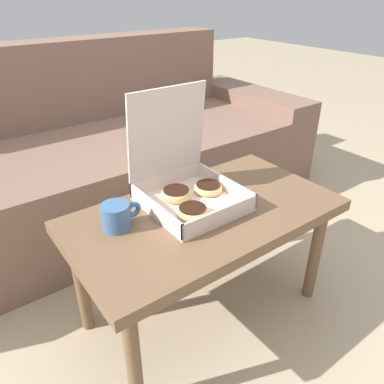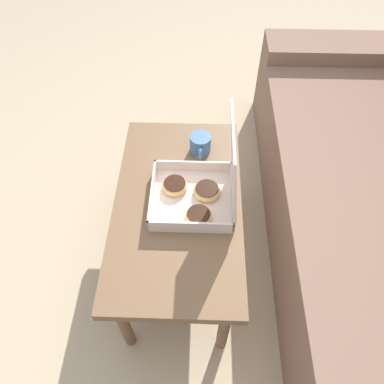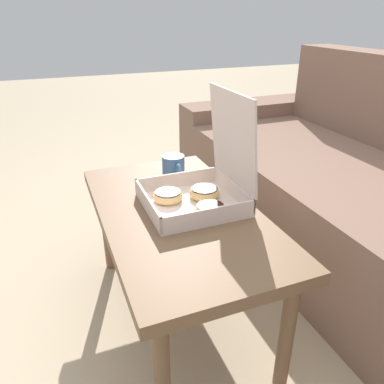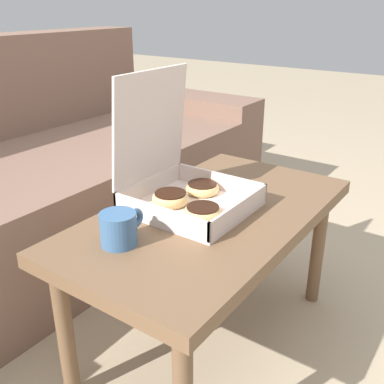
{
  "view_description": "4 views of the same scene",
  "coord_description": "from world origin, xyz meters",
  "views": [
    {
      "loc": [
        -0.66,
        -0.91,
        1.12
      ],
      "look_at": [
        -0.01,
        -0.03,
        0.5
      ],
      "focal_mm": 35.0,
      "sensor_mm": 36.0,
      "label": 1
    },
    {
      "loc": [
        0.86,
        0.0,
        1.63
      ],
      "look_at": [
        -0.01,
        -0.03,
        0.5
      ],
      "focal_mm": 35.0,
      "sensor_mm": 36.0,
      "label": 2
    },
    {
      "loc": [
        1.03,
        -0.44,
        1.05
      ],
      "look_at": [
        -0.01,
        -0.03,
        0.5
      ],
      "focal_mm": 35.0,
      "sensor_mm": 36.0,
      "label": 3
    },
    {
      "loc": [
        -0.96,
        -0.69,
        1.0
      ],
      "look_at": [
        -0.01,
        -0.03,
        0.5
      ],
      "focal_mm": 42.0,
      "sensor_mm": 36.0,
      "label": 4
    }
  ],
  "objects": [
    {
      "name": "couch",
      "position": [
        0.0,
        0.85,
        0.29
      ],
      "size": [
        2.37,
        0.89,
        0.87
      ],
      "color": "#7A5B4C",
      "rests_on": "ground_plane"
    },
    {
      "name": "pastry_box",
      "position": [
        -0.01,
        0.01,
        0.52
      ],
      "size": [
        0.3,
        0.32,
        0.38
      ],
      "color": "silver",
      "rests_on": "coffee_table"
    },
    {
      "name": "ground_plane",
      "position": [
        0.0,
        0.0,
        0.0
      ],
      "size": [
        12.0,
        12.0,
        0.0
      ],
      "primitive_type": "plane",
      "color": "tan"
    },
    {
      "name": "coffee_table",
      "position": [
        0.0,
        -0.08,
        0.4
      ],
      "size": [
        0.91,
        0.5,
        0.45
      ],
      "color": "brown",
      "rests_on": "ground_plane"
    },
    {
      "name": "coffee_mug",
      "position": [
        -0.28,
        -0.0,
        0.5
      ],
      "size": [
        0.13,
        0.09,
        0.08
      ],
      "color": "#3D6693",
      "rests_on": "coffee_table"
    }
  ]
}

